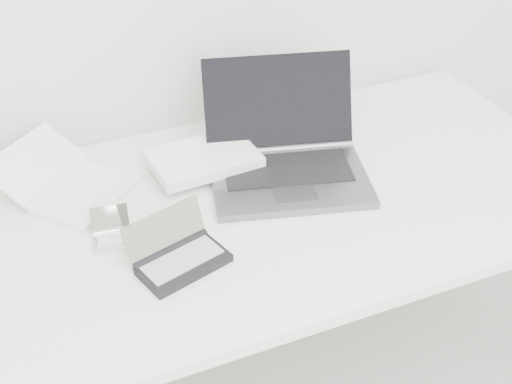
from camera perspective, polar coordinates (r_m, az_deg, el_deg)
name	(u,v)px	position (r m, az deg, el deg)	size (l,w,h in m)	color
desk	(261,216)	(1.70, 0.40, -1.94)	(1.60, 0.80, 0.73)	white
laptop_large	(262,158)	(1.75, 0.49, 2.77)	(0.54, 0.44, 0.24)	#5C5E61
netbook_open_white	(72,185)	(1.74, -14.53, 0.51)	(0.37, 0.37, 0.09)	white
pda_silver	(112,235)	(1.58, -11.44, -3.40)	(0.09, 0.10, 0.06)	silver
palmtop_charcoal	(178,255)	(1.50, -6.24, -5.07)	(0.21, 0.18, 0.10)	black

